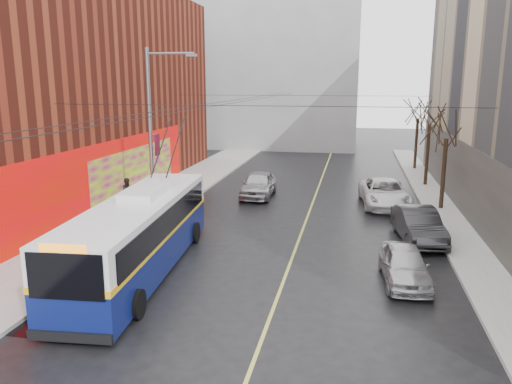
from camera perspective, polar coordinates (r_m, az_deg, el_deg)
ground at (r=16.12m, az=-4.21°, el=-14.62°), size 140.00×140.00×0.00m
sidewalk_left at (r=29.34m, az=-13.11°, el=-2.19°), size 4.00×60.00×0.15m
sidewalk_right at (r=27.29m, az=21.60°, el=-3.86°), size 2.00×60.00×0.15m
lane_line at (r=28.86m, az=6.09°, el=-2.32°), size 0.12×50.00×0.01m
building_left at (r=34.20m, az=-24.80°, el=10.76°), size 12.11×36.00×14.00m
building_far at (r=59.66m, az=1.73°, el=14.06°), size 20.50×12.10×18.00m
streetlight_pole at (r=25.97m, az=-11.66°, el=6.71°), size 2.65×0.60×9.00m
catenary_wires at (r=29.32m, az=-1.49°, el=10.33°), size 18.00×60.00×0.22m
tree_near at (r=30.33m, az=21.04°, el=7.18°), size 3.20×3.20×6.40m
tree_mid at (r=37.22m, az=19.31°, el=8.56°), size 3.20×3.20×6.68m
tree_far at (r=44.16m, az=18.08°, el=9.01°), size 3.20×3.20×6.57m
puddle at (r=17.59m, az=-22.11°, el=-13.13°), size 2.24×2.70×0.01m
pigeons_flying at (r=24.80m, az=-2.56°, el=10.21°), size 5.47×1.63×1.62m
trolleybus at (r=19.96m, az=-13.20°, el=-4.67°), size 3.47×12.00×5.62m
parked_car_a at (r=19.54m, az=16.61°, el=-7.97°), size 1.90×4.13×1.37m
parked_car_b at (r=24.64m, az=18.05°, el=-3.59°), size 2.30×4.92×1.56m
parked_car_c at (r=31.02m, az=14.48°, el=-0.10°), size 3.19×5.98×1.60m
following_car at (r=32.52m, az=0.28°, el=0.90°), size 1.97×4.82×1.64m
pedestrian_a at (r=26.71m, az=-15.38°, el=-1.89°), size 0.49×0.63×1.54m
pedestrian_b at (r=30.07m, az=-14.41°, el=-0.07°), size 1.03×1.07×1.73m
pedestrian_c at (r=29.27m, az=-9.88°, el=-0.04°), size 1.17×1.40×1.89m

